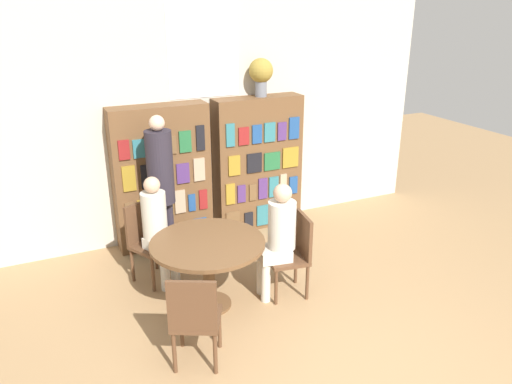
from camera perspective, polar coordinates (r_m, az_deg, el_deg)
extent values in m
cube|color=beige|center=(6.44, -5.84, 8.16)|extent=(6.40, 0.06, 3.00)
cube|color=white|center=(6.28, -6.02, 15.69)|extent=(0.90, 0.01, 1.10)
cube|color=brown|center=(6.26, -10.69, 1.70)|extent=(1.19, 0.32, 1.78)
cube|color=#2D707A|center=(6.28, -13.47, -5.20)|extent=(0.22, 0.02, 0.29)
cube|color=navy|center=(6.34, -11.05, -4.94)|extent=(0.22, 0.02, 0.26)
cube|color=brown|center=(6.41, -8.70, -4.66)|extent=(0.23, 0.02, 0.22)
cube|color=navy|center=(6.47, -6.36, -4.07)|extent=(0.16, 0.02, 0.26)
cube|color=brown|center=(6.13, -14.24, -2.25)|extent=(0.10, 0.02, 0.24)
cube|color=olive|center=(6.15, -12.84, -1.98)|extent=(0.12, 0.02, 0.25)
cube|color=tan|center=(6.19, -11.52, -1.93)|extent=(0.12, 0.02, 0.21)
cube|color=olive|center=(6.20, -10.12, -1.29)|extent=(0.14, 0.02, 0.31)
cube|color=tan|center=(6.24, -8.67, -1.10)|extent=(0.13, 0.02, 0.30)
cube|color=navy|center=(6.30, -7.34, -1.21)|extent=(0.09, 0.02, 0.22)
cube|color=maroon|center=(6.33, -6.05, -0.84)|extent=(0.10, 0.02, 0.26)
cube|color=olive|center=(5.98, -14.31, 1.49)|extent=(0.15, 0.02, 0.31)
cube|color=black|center=(6.03, -12.29, 1.73)|extent=(0.15, 0.02, 0.29)
cube|color=black|center=(6.07, -10.41, 1.92)|extent=(0.13, 0.02, 0.27)
cube|color=#4C2D6B|center=(6.13, -8.35, 2.12)|extent=(0.16, 0.02, 0.25)
cube|color=tan|center=(6.18, -6.51, 2.57)|extent=(0.14, 0.02, 0.29)
cube|color=maroon|center=(5.88, -14.86, 4.66)|extent=(0.13, 0.02, 0.23)
cube|color=#2D707A|center=(5.91, -13.16, 4.84)|extent=(0.16, 0.02, 0.22)
cube|color=tan|center=(5.94, -11.35, 5.33)|extent=(0.15, 0.02, 0.27)
cube|color=brown|center=(5.99, -9.72, 5.30)|extent=(0.13, 0.02, 0.22)
cube|color=#236638|center=(6.03, -8.10, 5.72)|extent=(0.15, 0.02, 0.26)
cube|color=black|center=(6.08, -6.37, 6.16)|extent=(0.10, 0.02, 0.31)
cube|color=brown|center=(6.67, 0.19, 3.29)|extent=(1.19, 0.32, 1.78)
cube|color=brown|center=(6.61, -2.65, -3.35)|extent=(0.19, 0.02, 0.27)
cube|color=black|center=(6.70, -0.84, -3.23)|extent=(0.12, 0.02, 0.22)
cube|color=#2D707A|center=(6.77, 0.76, -2.67)|extent=(0.17, 0.02, 0.29)
cube|color=#2D707A|center=(6.86, 2.47, -2.34)|extent=(0.12, 0.02, 0.29)
cube|color=black|center=(6.96, 4.09, -2.14)|extent=(0.15, 0.02, 0.26)
cube|color=olive|center=(6.45, -2.95, -0.25)|extent=(0.12, 0.02, 0.28)
cube|color=#4C2D6B|center=(6.51, -1.67, -0.21)|extent=(0.11, 0.02, 0.24)
cube|color=brown|center=(6.57, -0.39, -0.04)|extent=(0.10, 0.02, 0.22)
cube|color=#4C2D6B|center=(6.62, 0.79, 0.40)|extent=(0.13, 0.02, 0.28)
cube|color=#2D707A|center=(6.69, 2.03, 0.59)|extent=(0.14, 0.02, 0.28)
cube|color=tan|center=(6.75, 3.12, 0.84)|extent=(0.10, 0.02, 0.30)
cube|color=navy|center=(6.83, 4.27, 0.80)|extent=(0.12, 0.02, 0.24)
cube|color=olive|center=(6.34, -2.50, 3.03)|extent=(0.16, 0.02, 0.26)
cube|color=black|center=(6.45, -0.20, 3.33)|extent=(0.21, 0.02, 0.26)
cube|color=#236638|center=(6.56, 1.85, 3.54)|extent=(0.23, 0.02, 0.24)
cube|color=olive|center=(6.68, 3.95, 3.98)|extent=(0.23, 0.02, 0.27)
cube|color=#2D707A|center=(6.21, -2.95, 6.50)|extent=(0.11, 0.02, 0.29)
cube|color=maroon|center=(6.29, -1.41, 6.40)|extent=(0.14, 0.02, 0.23)
cube|color=navy|center=(6.36, 0.11, 6.63)|extent=(0.13, 0.02, 0.24)
cube|color=#2D707A|center=(6.44, 1.57, 6.84)|extent=(0.15, 0.02, 0.25)
cube|color=#4C2D6B|center=(6.52, 2.98, 6.94)|extent=(0.12, 0.02, 0.24)
cube|color=navy|center=(6.59, 4.36, 7.30)|extent=(0.15, 0.02, 0.29)
cylinder|color=slate|center=(6.46, 0.56, 11.74)|extent=(0.15, 0.15, 0.20)
sphere|color=olive|center=(6.43, 0.57, 13.72)|extent=(0.31, 0.31, 0.31)
cylinder|color=brown|center=(5.26, -5.29, -12.60)|extent=(0.44, 0.44, 0.03)
cylinder|color=brown|center=(5.08, -5.42, -9.37)|extent=(0.12, 0.12, 0.66)
cylinder|color=brown|center=(4.91, -5.56, -5.86)|extent=(1.13, 1.13, 0.04)
cube|color=brown|center=(4.36, -6.80, -14.18)|extent=(0.54, 0.54, 0.04)
cube|color=brown|center=(4.08, -7.33, -12.81)|extent=(0.37, 0.21, 0.45)
cylinder|color=brown|center=(4.65, -8.52, -15.07)|extent=(0.04, 0.04, 0.40)
cylinder|color=brown|center=(4.60, -4.20, -15.28)|extent=(0.04, 0.04, 0.40)
cylinder|color=brown|center=(4.38, -9.32, -17.67)|extent=(0.04, 0.04, 0.40)
cylinder|color=brown|center=(4.34, -4.68, -17.92)|extent=(0.04, 0.04, 0.40)
cube|color=brown|center=(5.59, -11.68, -6.08)|extent=(0.54, 0.54, 0.04)
cube|color=brown|center=(5.61, -13.07, -3.30)|extent=(0.37, 0.21, 0.45)
cylinder|color=brown|center=(5.67, -9.08, -7.95)|extent=(0.04, 0.04, 0.40)
cylinder|color=brown|center=(5.48, -11.68, -9.25)|extent=(0.04, 0.04, 0.40)
cylinder|color=brown|center=(5.90, -11.37, -6.91)|extent=(0.04, 0.04, 0.40)
cylinder|color=brown|center=(5.72, -13.94, -8.10)|extent=(0.04, 0.04, 0.40)
cube|color=brown|center=(5.24, 3.53, -7.58)|extent=(0.46, 0.46, 0.04)
cube|color=brown|center=(5.18, 5.47, -4.92)|extent=(0.10, 0.40, 0.45)
cylinder|color=brown|center=(5.16, 2.30, -10.83)|extent=(0.04, 0.04, 0.40)
cylinder|color=brown|center=(5.44, 1.16, -9.03)|extent=(0.04, 0.04, 0.40)
cylinder|color=brown|center=(5.26, 5.87, -10.25)|extent=(0.04, 0.04, 0.40)
cylinder|color=brown|center=(5.54, 4.57, -8.51)|extent=(0.04, 0.04, 0.40)
cube|color=beige|center=(5.46, -10.77, -5.76)|extent=(0.38, 0.41, 0.12)
cylinder|color=beige|center=(5.38, -11.56, -2.56)|extent=(0.26, 0.26, 0.50)
sphere|color=tan|center=(5.26, -11.82, 0.80)|extent=(0.17, 0.17, 0.17)
cylinder|color=beige|center=(5.55, -9.23, -8.40)|extent=(0.10, 0.10, 0.44)
cylinder|color=beige|center=(5.47, -10.35, -8.97)|extent=(0.10, 0.10, 0.44)
cube|color=beige|center=(5.16, 2.07, -7.02)|extent=(0.36, 0.33, 0.12)
cylinder|color=beige|center=(5.05, 2.98, -3.78)|extent=(0.28, 0.28, 0.50)
sphere|color=tan|center=(4.91, 3.06, -0.13)|extent=(0.19, 0.19, 0.19)
cylinder|color=beige|center=(5.20, 1.11, -10.27)|extent=(0.10, 0.10, 0.44)
cylinder|color=beige|center=(5.33, 0.61, -9.44)|extent=(0.10, 0.10, 0.44)
cylinder|color=#28232D|center=(5.94, -11.02, -4.66)|extent=(0.10, 0.10, 0.77)
cylinder|color=#28232D|center=(5.97, -9.77, -4.45)|extent=(0.10, 0.10, 0.77)
cylinder|color=#28232D|center=(5.66, -10.92, 2.79)|extent=(0.30, 0.30, 0.83)
sphere|color=#DBB293|center=(5.53, -11.28, 7.74)|extent=(0.17, 0.17, 0.17)
cylinder|color=#28232D|center=(5.87, -10.88, 5.58)|extent=(0.07, 0.30, 0.07)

